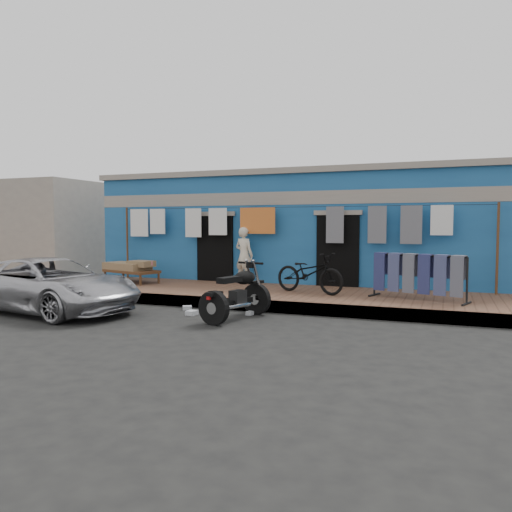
{
  "coord_description": "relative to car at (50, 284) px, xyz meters",
  "views": [
    {
      "loc": [
        3.96,
        -8.24,
        1.84
      ],
      "look_at": [
        0.0,
        2.0,
        1.15
      ],
      "focal_mm": 35.0,
      "sensor_mm": 36.0,
      "label": 1
    }
  ],
  "objects": [
    {
      "name": "curb",
      "position": [
        3.85,
        1.63,
        -0.47
      ],
      "size": [
        28.0,
        0.1,
        0.25
      ],
      "primitive_type": "cube",
      "color": "gray",
      "rests_on": "ground"
    },
    {
      "name": "clothesline",
      "position": [
        3.46,
        4.33,
        1.22
      ],
      "size": [
        10.06,
        0.06,
        2.1
      ],
      "color": "brown",
      "rests_on": "sidewalk"
    },
    {
      "name": "charpoy",
      "position": [
        -0.35,
        3.38,
        -0.05
      ],
      "size": [
        2.19,
        1.77,
        0.58
      ],
      "primitive_type": null,
      "rotation": [
        0.0,
        0.0,
        -0.29
      ],
      "color": "brown",
      "rests_on": "sidewalk"
    },
    {
      "name": "bicycle",
      "position": [
        4.81,
        3.06,
        0.24
      ],
      "size": [
        1.9,
        1.17,
        1.16
      ],
      "primitive_type": "imported",
      "rotation": [
        0.0,
        0.0,
        1.24
      ],
      "color": "black",
      "rests_on": "sidewalk"
    },
    {
      "name": "motorcycle",
      "position": [
        4.0,
        0.64,
        -0.04
      ],
      "size": [
        1.41,
        1.98,
        1.09
      ],
      "primitive_type": null,
      "rotation": [
        0.0,
        0.0,
        -0.25
      ],
      "color": "black",
      "rests_on": "ground"
    },
    {
      "name": "neighbor_left",
      "position": [
        -7.15,
        7.08,
        1.11
      ],
      "size": [
        6.0,
        5.0,
        3.4
      ],
      "primitive_type": "cube",
      "color": "#9E9384",
      "rests_on": "ground"
    },
    {
      "name": "ground",
      "position": [
        3.85,
        0.08,
        -0.59
      ],
      "size": [
        80.0,
        80.0,
        0.0
      ],
      "primitive_type": "plane",
      "color": "black",
      "rests_on": "ground"
    },
    {
      "name": "litter_a",
      "position": [
        2.56,
        1.28,
        -0.55
      ],
      "size": [
        0.24,
        0.23,
        0.09
      ],
      "primitive_type": "cube",
      "rotation": [
        0.0,
        0.0,
        0.54
      ],
      "color": "silver",
      "rests_on": "ground"
    },
    {
      "name": "car",
      "position": [
        0.0,
        0.0,
        0.0
      ],
      "size": [
        4.42,
        2.49,
        1.18
      ],
      "primitive_type": "imported",
      "rotation": [
        0.0,
        0.0,
        1.43
      ],
      "color": "#B3B3B8",
      "rests_on": "ground"
    },
    {
      "name": "seated_person",
      "position": [
        2.65,
        4.28,
        0.42
      ],
      "size": [
        0.63,
        0.51,
        1.52
      ],
      "primitive_type": "imported",
      "rotation": [
        0.0,
        0.0,
        2.85
      ],
      "color": "beige",
      "rests_on": "sidewalk"
    },
    {
      "name": "litter_b",
      "position": [
        4.06,
        1.19,
        -0.55
      ],
      "size": [
        0.15,
        0.18,
        0.08
      ],
      "primitive_type": "cube",
      "rotation": [
        0.0,
        0.0,
        1.38
      ],
      "color": "silver",
      "rests_on": "ground"
    },
    {
      "name": "litter_c",
      "position": [
        2.95,
        0.76,
        -0.55
      ],
      "size": [
        0.2,
        0.24,
        0.09
      ],
      "primitive_type": "cube",
      "rotation": [
        0.0,
        0.0,
        1.51
      ],
      "color": "silver",
      "rests_on": "ground"
    },
    {
      "name": "building",
      "position": [
        3.85,
        7.07,
        1.09
      ],
      "size": [
        12.2,
        5.2,
        3.36
      ],
      "color": "#1D5189",
      "rests_on": "ground"
    },
    {
      "name": "sidewalk",
      "position": [
        3.85,
        3.08,
        -0.47
      ],
      "size": [
        28.0,
        3.0,
        0.25
      ],
      "primitive_type": "cube",
      "color": "brown",
      "rests_on": "ground"
    },
    {
      "name": "jeans_rack",
      "position": [
        7.23,
        2.84,
        0.16
      ],
      "size": [
        2.36,
        1.69,
        1.01
      ],
      "primitive_type": null,
      "rotation": [
        0.0,
        0.0,
        -0.33
      ],
      "color": "black",
      "rests_on": "sidewalk"
    }
  ]
}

